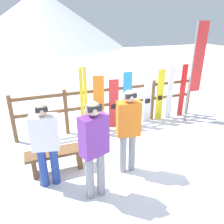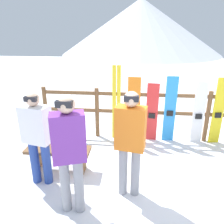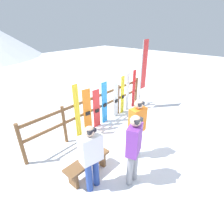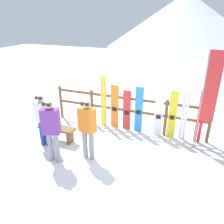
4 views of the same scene
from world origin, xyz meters
name	(u,v)px [view 1 (image 1 of 4)]	position (x,y,z in m)	size (l,w,h in m)	color
ground_plane	(145,164)	(0.00, 0.00, 0.00)	(40.00, 40.00, 0.00)	white
mountain_backdrop	(42,19)	(0.00, 23.96, 3.00)	(18.00, 18.00, 6.00)	silver
fence	(112,102)	(0.00, 1.96, 0.73)	(5.28, 0.10, 1.23)	brown
bench	(57,156)	(-1.76, 0.44, 0.34)	(1.19, 0.36, 0.46)	brown
person_purple	(94,145)	(-1.24, -0.49, 1.02)	(0.49, 0.37, 1.75)	gray
person_orange	(128,127)	(-0.44, -0.05, 1.00)	(0.47, 0.31, 1.71)	gray
person_white	(46,141)	(-1.94, 0.08, 0.92)	(0.50, 0.35, 1.61)	navy
ski_pair_yellow	(84,101)	(-0.82, 1.91, 0.89)	(0.20, 0.02, 1.78)	yellow
snowboard_orange	(99,104)	(-0.41, 1.90, 0.76)	(0.30, 0.09, 1.53)	orange
snowboard_red	(114,104)	(0.02, 1.90, 0.69)	(0.28, 0.08, 1.39)	red
snowboard_blue	(127,100)	(0.42, 1.90, 0.77)	(0.26, 0.05, 1.56)	#288CE0
snowboard_white	(147,99)	(1.07, 1.90, 0.72)	(0.26, 0.07, 1.45)	white
snowboard_yellow	(160,95)	(1.49, 1.90, 0.77)	(0.25, 0.08, 1.55)	yellow
ski_pair_white	(170,93)	(1.84, 1.91, 0.80)	(0.19, 0.02, 1.60)	white
ski_pair_red	(182,91)	(2.30, 1.91, 0.82)	(0.20, 0.02, 1.64)	red
rental_flag	(196,64)	(2.35, 1.55, 1.71)	(0.40, 0.04, 2.83)	#99999E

